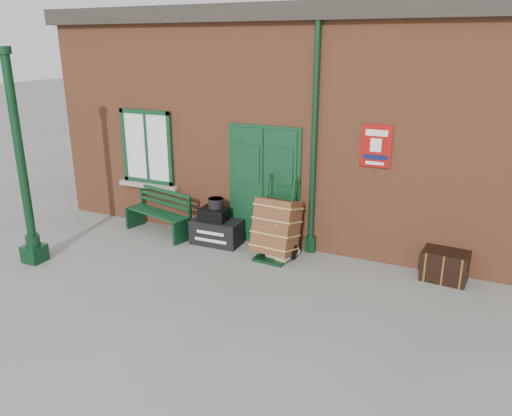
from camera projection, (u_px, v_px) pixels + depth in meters
The scene contains 11 objects.
ground at pixel (244, 276), 8.20m from camera, with size 80.00×80.00×0.00m, color gray.
station_building at pixel (316, 117), 10.53m from camera, with size 10.30×4.30×4.36m.
canopy_column at pixel (24, 184), 8.34m from camera, with size 0.34×0.34×3.61m.
bench at pixel (160, 211), 9.95m from camera, with size 1.55×0.80×0.92m.
houdini_trunk at pixel (217, 232), 9.50m from camera, with size 0.94×0.52×0.47m, color black.
strongbox at pixel (214, 214), 9.41m from camera, with size 0.52×0.37×0.23m, color black.
hatbox at pixel (216, 203), 9.35m from camera, with size 0.28×0.28×0.19m, color black.
suitcase_back at pixel (276, 233), 8.93m from camera, with size 0.23×0.57×0.80m, color tan.
suitcase_front at pixel (284, 240), 8.79m from camera, with size 0.21×0.52×0.69m, color tan.
porter_trolley at pixel (276, 228), 8.78m from camera, with size 0.75×0.80×1.44m.
dark_trunk at pixel (445, 266), 8.00m from camera, with size 0.70×0.45×0.50m, color black.
Camera 1 is at (3.31, -6.66, 3.65)m, focal length 35.00 mm.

